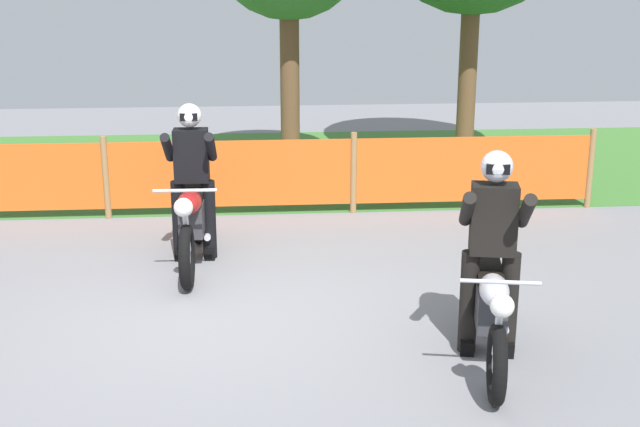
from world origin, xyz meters
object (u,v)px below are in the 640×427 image
Objects in this scene: motorcycle_trailing at (491,311)px; rider_trailing at (492,241)px; motorcycle_lead at (192,221)px; rider_lead at (192,173)px.

rider_trailing is at bearing -179.49° from motorcycle_trailing.
rider_lead is at bearing -179.49° from motorcycle_lead.
motorcycle_lead is 1.24× the size of rider_trailing.
motorcycle_trailing is (2.50, -2.52, -0.04)m from motorcycle_lead.
rider_lead is (-2.49, 2.75, 0.51)m from motorcycle_trailing.
motorcycle_trailing is 0.55m from rider_trailing.
motorcycle_lead reaches higher than motorcycle_trailing.
motorcycle_trailing is at bearing 0.51° from rider_trailing.
rider_lead reaches higher than motorcycle_trailing.
motorcycle_lead is at bearing -124.09° from motorcycle_trailing.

